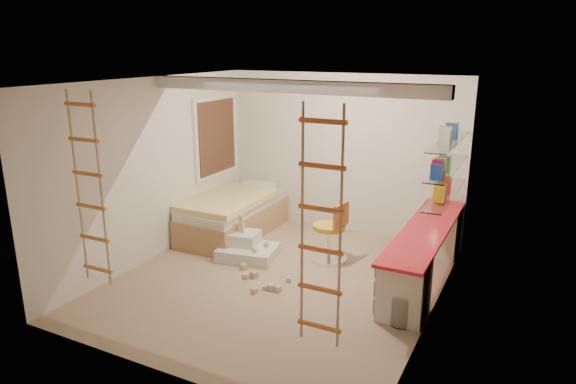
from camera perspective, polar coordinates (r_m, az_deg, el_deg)
The scene contains 15 objects.
floor at distance 6.92m, azimuth -1.14°, elevation -9.81°, with size 4.50×4.50×0.00m, color tan.
ceiling_beam at distance 6.52m, azimuth 0.00°, elevation 11.66°, with size 4.00×0.18×0.16m, color white.
window_frame at distance 8.67m, azimuth -8.10°, elevation 6.11°, with size 0.06×1.15×1.35m, color white.
window_blind at distance 8.65m, azimuth -7.88°, elevation 6.09°, with size 0.02×1.00×1.20m, color #4C2D1E.
rope_ladder_left at distance 5.89m, azimuth -21.22°, elevation 0.16°, with size 0.41×0.04×2.13m, color orange, non-canonical shape.
rope_ladder_right at distance 4.34m, azimuth 3.68°, elevation -4.21°, with size 0.41×0.04×2.13m, color #DD5825, non-canonical shape.
waste_bin at distance 6.00m, azimuth 12.54°, elevation -12.61°, with size 0.28×0.28×0.35m, color white.
desk at distance 6.98m, azimuth 14.92°, elevation -6.52°, with size 0.56×2.80×0.75m.
shelves at distance 6.88m, azimuth 17.29°, elevation 2.56°, with size 0.25×1.80×0.71m.
bed at distance 8.48m, azimuth -6.11°, elevation -2.56°, with size 1.02×2.00×0.69m.
task_lamp at distance 7.66m, azimuth 16.51°, elevation 1.14°, with size 0.14×0.36×0.57m.
swivel_chair at distance 7.40m, azimuth 4.75°, elevation -5.30°, with size 0.62×0.62×0.90m.
play_platform at distance 7.60m, azimuth -4.64°, elevation -6.25°, with size 0.91×0.77×0.36m.
toy_blocks at distance 7.12m, azimuth -3.84°, elevation -7.55°, with size 1.19×1.11×0.63m.
books at distance 6.85m, azimuth 17.39°, elevation 3.79°, with size 0.14×0.70×0.92m.
Camera 1 is at (2.94, -5.50, 3.01)m, focal length 32.00 mm.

